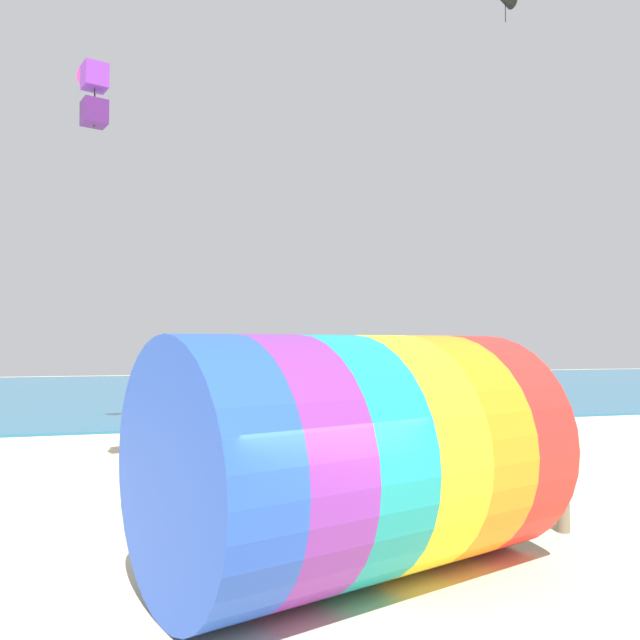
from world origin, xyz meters
TOP-DOWN VIEW (x-y plane):
  - ground_plane at (0.00, 0.00)m, footprint 120.00×120.00m
  - sea at (0.00, 37.27)m, footprint 120.00×40.00m
  - giant_inflatable_tube at (0.79, 1.40)m, footprint 6.74×5.33m
  - kite_handler at (5.10, 2.47)m, footprint 0.26×0.38m
  - kite_purple_box at (-3.56, 8.16)m, footprint 0.70×0.70m
  - kite_magenta_delta at (-4.26, 15.83)m, footprint 1.26×1.26m

SIDE VIEW (x-z plane):
  - ground_plane at x=0.00m, z-range 0.00..0.00m
  - sea at x=0.00m, z-range 0.00..0.10m
  - kite_handler at x=5.10m, z-range 0.01..1.63m
  - giant_inflatable_tube at x=0.79m, z-range 0.00..3.56m
  - kite_purple_box at x=-3.56m, z-range 8.59..10.16m
  - kite_magenta_delta at x=-4.26m, z-range 12.07..13.72m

